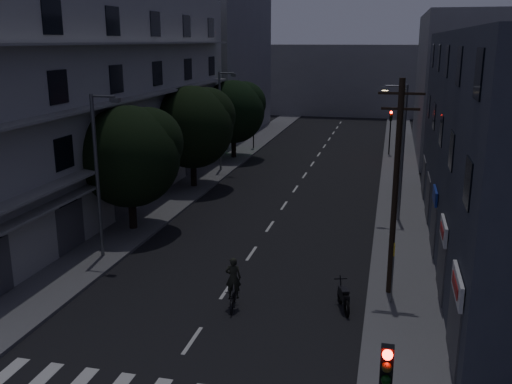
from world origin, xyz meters
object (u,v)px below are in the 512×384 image
at_px(utility_pole, 396,185).
at_px(cyclist, 233,291).
at_px(bus_stop_sign, 393,263).
at_px(motorcycle, 344,298).

height_order(utility_pole, cyclist, utility_pole).
xyz_separation_m(bus_stop_sign, cyclist, (-6.23, -1.68, -1.15)).
xyz_separation_m(utility_pole, cyclist, (-6.14, -2.68, -4.13)).
bearing_deg(cyclist, bus_stop_sign, 5.39).
bearing_deg(utility_pole, motorcycle, -135.56).
distance_m(utility_pole, motorcycle, 5.05).
relative_size(bus_stop_sign, cyclist, 1.16).
bearing_deg(bus_stop_sign, cyclist, -164.91).
xyz_separation_m(motorcycle, cyclist, (-4.36, -0.94, 0.26)).
relative_size(utility_pole, motorcycle, 4.91).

